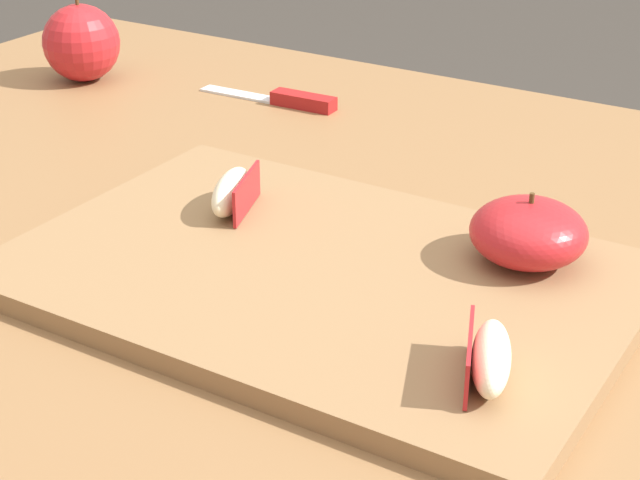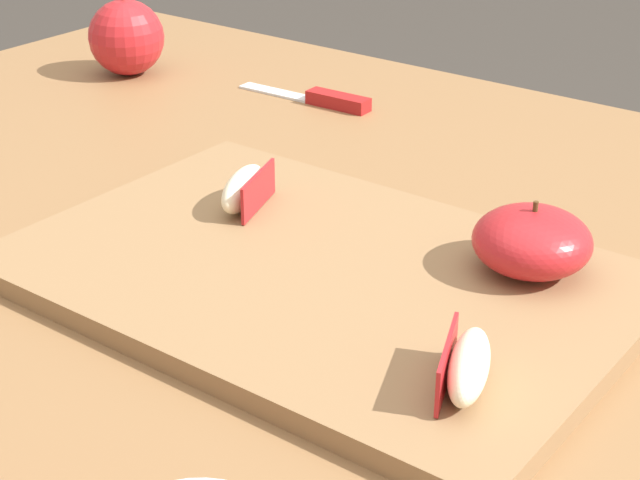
# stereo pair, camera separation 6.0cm
# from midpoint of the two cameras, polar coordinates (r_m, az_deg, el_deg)

# --- Properties ---
(dining_table) EXTENTS (1.38, 0.98, 0.73)m
(dining_table) POSITION_cam_midpoint_polar(r_m,az_deg,el_deg) (0.76, -0.84, -8.83)
(dining_table) COLOR brown
(dining_table) RESTS_ON ground_plane
(cutting_board) EXTENTS (0.43, 0.29, 0.02)m
(cutting_board) POSITION_cam_midpoint_polar(r_m,az_deg,el_deg) (0.72, -2.37, -2.03)
(cutting_board) COLOR olive
(cutting_board) RESTS_ON dining_table
(apple_half_skin_up) EXTENTS (0.08, 0.08, 0.05)m
(apple_half_skin_up) POSITION_cam_midpoint_polar(r_m,az_deg,el_deg) (0.72, 9.18, 0.38)
(apple_half_skin_up) COLOR #B21E23
(apple_half_skin_up) RESTS_ON cutting_board
(apple_wedge_left) EXTENTS (0.05, 0.07, 0.03)m
(apple_wedge_left) POSITION_cam_midpoint_polar(r_m,az_deg,el_deg) (0.80, -7.01, 2.62)
(apple_wedge_left) COLOR beige
(apple_wedge_left) RESTS_ON cutting_board
(apple_wedge_front) EXTENTS (0.05, 0.07, 0.03)m
(apple_wedge_front) POSITION_cam_midpoint_polar(r_m,az_deg,el_deg) (0.59, 6.51, -6.58)
(apple_wedge_front) COLOR beige
(apple_wedge_front) RESTS_ON cutting_board
(paring_knife) EXTENTS (0.16, 0.02, 0.01)m
(paring_knife) POSITION_cam_midpoint_polar(r_m,az_deg,el_deg) (1.08, -3.15, 7.75)
(paring_knife) COLOR silver
(paring_knife) RESTS_ON dining_table
(whole_apple_crimson) EXTENTS (0.08, 0.08, 0.09)m
(whole_apple_crimson) POSITION_cam_midpoint_polar(r_m,az_deg,el_deg) (1.19, -14.53, 10.51)
(whole_apple_crimson) COLOR #B21E23
(whole_apple_crimson) RESTS_ON dining_table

